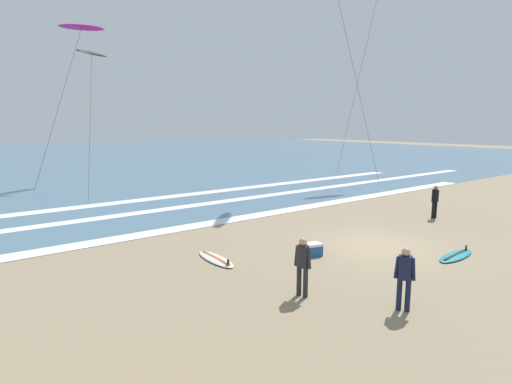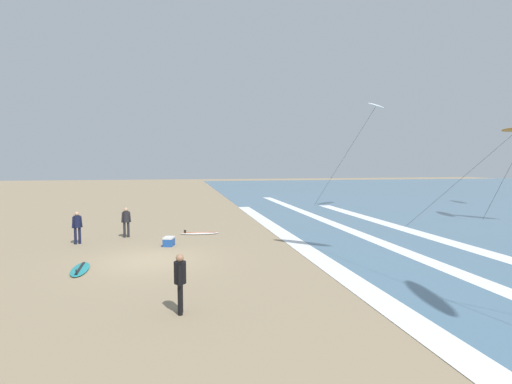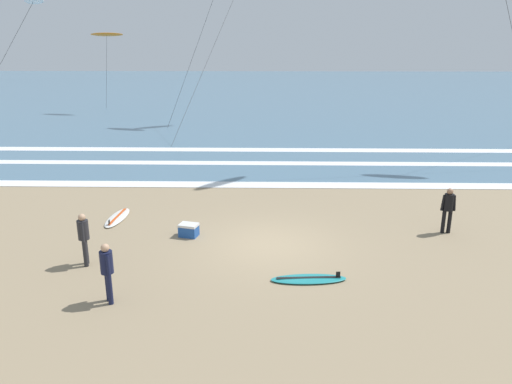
{
  "view_description": "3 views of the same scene",
  "coord_description": "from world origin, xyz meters",
  "views": [
    {
      "loc": [
        -12.77,
        -9.1,
        4.53
      ],
      "look_at": [
        -1.77,
        5.12,
        1.56
      ],
      "focal_mm": 29.13,
      "sensor_mm": 36.0,
      "label": 1
    },
    {
      "loc": [
        16.55,
        1.17,
        3.99
      ],
      "look_at": [
        0.17,
        4.36,
        2.75
      ],
      "focal_mm": 27.97,
      "sensor_mm": 36.0,
      "label": 2
    },
    {
      "loc": [
        -0.13,
        -14.59,
        6.33
      ],
      "look_at": [
        -0.49,
        2.37,
        1.06
      ],
      "focal_mm": 34.08,
      "sensor_mm": 36.0,
      "label": 3
    }
  ],
  "objects": [
    {
      "name": "surfboard_foreground_flat",
      "position": [
        -5.66,
        2.3,
        0.05
      ],
      "size": [
        0.71,
        2.13,
        0.25
      ],
      "color": "silver",
      "rests_on": "ground"
    },
    {
      "name": "ground_plane",
      "position": [
        0.0,
        0.0,
        0.0
      ],
      "size": [
        160.0,
        160.0,
        0.0
      ],
      "primitive_type": "plane",
      "color": "#937F60"
    },
    {
      "name": "kite_orange_low_near",
      "position": [
        -14.45,
        30.7,
        6.91
      ],
      "size": [
        3.33,
        3.89,
        7.15
      ],
      "color": "orange",
      "rests_on": "ground"
    },
    {
      "name": "surfboard_near_water",
      "position": [
        1.07,
        -2.46,
        0.05
      ],
      "size": [
        2.14,
        0.74,
        0.25
      ],
      "color": "teal",
      "rests_on": "ground"
    },
    {
      "name": "kite_white_far_right",
      "position": [
        -14.71,
        17.53,
        8.7
      ],
      "size": [
        5.62,
        5.34,
        8.97
      ],
      "color": "white",
      "rests_on": "ground"
    },
    {
      "name": "surfer_left_far",
      "position": [
        -5.42,
        -1.6,
        0.96
      ],
      "size": [
        0.32,
        0.51,
        1.6
      ],
      "color": "#232328",
      "rests_on": "ground"
    },
    {
      "name": "surfer_background_far",
      "position": [
        -4.06,
        -3.73,
        0.96
      ],
      "size": [
        0.33,
        0.49,
        1.6
      ],
      "color": "#141938",
      "rests_on": "ground"
    },
    {
      "name": "surfer_foreground_main",
      "position": [
        6.09,
        1.17,
        0.96
      ],
      "size": [
        0.51,
        0.32,
        1.6
      ],
      "color": "black",
      "rests_on": "ground"
    },
    {
      "name": "cooler_box",
      "position": [
        -2.73,
        0.68,
        0.22
      ],
      "size": [
        0.71,
        0.59,
        0.44
      ],
      "color": "#1E4C9E",
      "rests_on": "ground"
    },
    {
      "name": "wave_foam_mid_break",
      "position": [
        -0.24,
        11.02,
        0.01
      ],
      "size": [
        54.88,
        0.85,
        0.01
      ],
      "primitive_type": "cube",
      "color": "white",
      "rests_on": "ocean_surface"
    },
    {
      "name": "wave_foam_outer_break",
      "position": [
        0.83,
        14.42,
        0.01
      ],
      "size": [
        38.35,
        1.05,
        0.01
      ],
      "primitive_type": "cube",
      "color": "white",
      "rests_on": "ocean_surface"
    },
    {
      "name": "wave_foam_shoreline",
      "position": [
        0.07,
        6.86,
        0.01
      ],
      "size": [
        37.1,
        0.98,
        0.01
      ],
      "primitive_type": "cube",
      "color": "white",
      "rests_on": "ocean_surface"
    }
  ]
}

